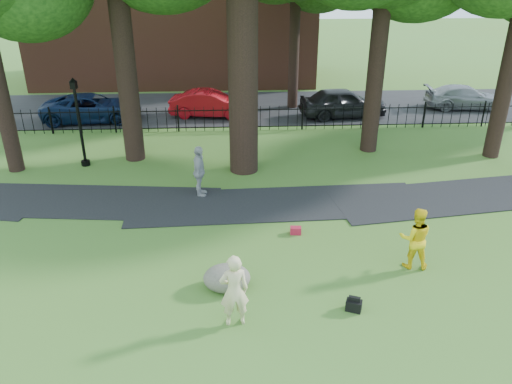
{
  "coord_description": "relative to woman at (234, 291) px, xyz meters",
  "views": [
    {
      "loc": [
        -0.5,
        -11.26,
        7.64
      ],
      "look_at": [
        0.21,
        2.0,
        1.38
      ],
      "focal_mm": 35.0,
      "sensor_mm": 36.0,
      "label": 1
    }
  ],
  "objects": [
    {
      "name": "grey_car",
      "position": [
        5.91,
        16.15,
        -0.14
      ],
      "size": [
        4.66,
        2.26,
        1.53
      ],
      "primitive_type": "imported",
      "rotation": [
        0.0,
        0.0,
        1.67
      ],
      "color": "black",
      "rests_on": "ground"
    },
    {
      "name": "lamppost",
      "position": [
        -5.89,
        9.97,
        0.83
      ],
      "size": [
        0.35,
        0.35,
        3.55
      ],
      "rotation": [
        0.0,
        0.0,
        -0.15
      ],
      "color": "black",
      "rests_on": "ground"
    },
    {
      "name": "pedestrian",
      "position": [
        -1.11,
        6.87,
        0.01
      ],
      "size": [
        0.52,
        1.1,
        1.83
      ],
      "primitive_type": "imported",
      "rotation": [
        0.0,
        0.0,
        1.5
      ],
      "color": "#9C9CA0",
      "rests_on": "ground"
    },
    {
      "name": "backpack",
      "position": [
        2.84,
        0.3,
        -0.77
      ],
      "size": [
        0.43,
        0.35,
        0.28
      ],
      "primitive_type": "cube",
      "rotation": [
        0.0,
        0.0,
        -0.39
      ],
      "color": "black",
      "rests_on": "ground"
    },
    {
      "name": "navy_van",
      "position": [
        -7.05,
        16.11,
        -0.22
      ],
      "size": [
        5.07,
        2.6,
        1.37
      ],
      "primitive_type": "imported",
      "rotation": [
        0.0,
        0.0,
        1.64
      ],
      "color": "#0C1D40",
      "rests_on": "ground"
    },
    {
      "name": "ground",
      "position": [
        0.5,
        2.13,
        -0.91
      ],
      "size": [
        120.0,
        120.0,
        0.0
      ],
      "primitive_type": "plane",
      "color": "#486D26",
      "rests_on": "ground"
    },
    {
      "name": "red_sedan",
      "position": [
        -1.04,
        16.56,
        -0.22
      ],
      "size": [
        4.32,
        1.97,
        1.37
      ],
      "primitive_type": "imported",
      "rotation": [
        0.0,
        0.0,
        1.44
      ],
      "color": "#9F0C13",
      "rests_on": "ground"
    },
    {
      "name": "iron_fence",
      "position": [
        0.5,
        14.13,
        -0.31
      ],
      "size": [
        44.0,
        0.04,
        1.2
      ],
      "color": "black",
      "rests_on": "ground"
    },
    {
      "name": "man",
      "position": [
        4.84,
        2.09,
        -0.03
      ],
      "size": [
        0.95,
        0.8,
        1.75
      ],
      "primitive_type": "imported",
      "rotation": [
        0.0,
        0.0,
        2.97
      ],
      "color": "yellow",
      "rests_on": "ground"
    },
    {
      "name": "street",
      "position": [
        0.5,
        18.13,
        -0.91
      ],
      "size": [
        80.0,
        7.0,
        0.02
      ],
      "primitive_type": "cube",
      "color": "black",
      "rests_on": "ground"
    },
    {
      "name": "footpath",
      "position": [
        1.5,
        6.03,
        -0.91
      ],
      "size": [
        36.07,
        3.85,
        0.03
      ],
      "primitive_type": "cube",
      "rotation": [
        0.0,
        0.0,
        0.03
      ],
      "color": "black",
      "rests_on": "ground"
    },
    {
      "name": "boulder",
      "position": [
        -0.18,
        1.37,
        -0.56
      ],
      "size": [
        1.45,
        1.29,
        0.7
      ],
      "primitive_type": "ellipsoid",
      "rotation": [
        0.0,
        0.0,
        -0.39
      ],
      "color": "slate",
      "rests_on": "ground"
    },
    {
      "name": "red_bag",
      "position": [
        1.91,
        4.0,
        -0.79
      ],
      "size": [
        0.35,
        0.24,
        0.23
      ],
      "primitive_type": "cube",
      "rotation": [
        0.0,
        0.0,
        -0.1
      ],
      "color": "maroon",
      "rests_on": "ground"
    },
    {
      "name": "silver_car",
      "position": [
        13.0,
        17.38,
        -0.28
      ],
      "size": [
        4.47,
        2.1,
        1.26
      ],
      "primitive_type": "imported",
      "rotation": [
        0.0,
        0.0,
        1.49
      ],
      "color": "gray",
      "rests_on": "ground"
    },
    {
      "name": "woman",
      "position": [
        0.0,
        0.0,
        0.0
      ],
      "size": [
        0.71,
        0.52,
        1.82
      ],
      "primitive_type": "imported",
      "rotation": [
        0.0,
        0.0,
        3.27
      ],
      "color": "beige",
      "rests_on": "ground"
    }
  ]
}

